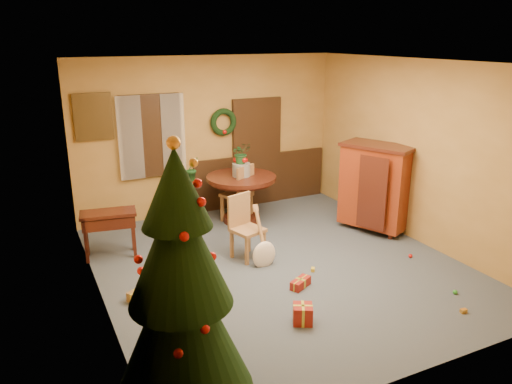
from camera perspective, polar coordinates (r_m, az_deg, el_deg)
room_envelope at (r=9.45m, az=-3.99°, el=4.49°), size 5.50×5.50×5.50m
dining_table at (r=8.91m, az=-1.68°, el=0.25°), size 1.24×1.24×0.85m
urn at (r=8.80m, az=-1.70°, el=2.56°), size 0.32×0.32×0.23m
centerpiece_plant at (r=8.73m, az=-1.72°, el=4.47°), size 0.33×0.29×0.37m
chair_near at (r=7.50m, az=-1.36°, el=-3.71°), size 0.53×0.53×0.98m
chair_far at (r=8.91m, az=-1.82°, el=0.07°), size 0.62×0.62×1.06m
guitar at (r=7.23m, az=0.94°, el=-5.34°), size 0.39×0.57×0.84m
plant_stand at (r=8.81m, az=-7.16°, el=-0.63°), size 0.32×0.32×0.83m
stand_plant at (r=8.67m, az=-7.29°, el=2.64°), size 0.23×0.19×0.42m
christmas_tree at (r=4.31m, az=-8.58°, el=-11.11°), size 1.22×1.22×2.51m
writing_desk at (r=7.82m, az=-16.47°, el=-3.40°), size 0.87×0.52×0.72m
sideboard at (r=8.70m, az=13.50°, el=0.80°), size 1.06×1.33×1.51m
gift_a at (r=5.86m, az=-6.28°, el=-15.14°), size 0.39×0.35×0.18m
gift_b at (r=6.05m, az=5.36°, el=-13.71°), size 0.30×0.30×0.23m
gift_c at (r=6.67m, az=-13.39°, el=-11.43°), size 0.28×0.25×0.13m
gift_d at (r=6.83m, az=5.11°, el=-10.33°), size 0.36×0.28×0.12m
toy_a at (r=6.41m, az=4.62°, el=-12.63°), size 0.09×0.08×0.05m
toy_b at (r=7.14m, az=21.81°, el=-10.57°), size 0.06×0.06×0.06m
toy_c at (r=7.28m, az=6.52°, el=-8.79°), size 0.09×0.09×0.05m
toy_d at (r=7.99m, az=17.23°, el=-7.00°), size 0.06×0.06×0.06m
toy_e at (r=6.74m, az=22.64°, el=-12.43°), size 0.09×0.06×0.05m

